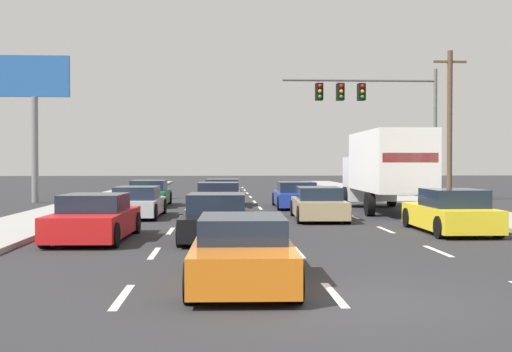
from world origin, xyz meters
TOP-DOWN VIEW (x-y plane):
  - ground_plane at (0.00, 25.00)m, footprint 140.00×140.00m
  - sidewalk_right at (8.40, 20.00)m, footprint 2.89×80.00m
  - sidewalk_left at (-8.40, 20.00)m, footprint 2.89×80.00m
  - lane_markings at (-0.00, 20.38)m, footprint 6.94×52.00m
  - car_green at (-5.35, 22.03)m, footprint 1.97×4.27m
  - car_silver at (-5.08, 15.56)m, footprint 1.95×4.32m
  - car_red at (-5.32, 8.11)m, footprint 2.08×4.52m
  - car_gray at (-1.76, 22.10)m, footprint 2.05×4.59m
  - car_maroon at (-1.93, 15.97)m, footprint 1.92×4.26m
  - car_black at (-1.95, 8.08)m, footprint 2.02×4.41m
  - car_orange at (-1.45, 1.53)m, footprint 1.89×4.59m
  - car_blue at (1.70, 20.51)m, footprint 2.06×4.63m
  - car_tan at (1.82, 14.16)m, footprint 2.02×4.54m
  - box_truck at (5.25, 17.78)m, footprint 2.68×8.69m
  - car_yellow at (5.16, 9.43)m, footprint 1.90×4.35m
  - traffic_signal_mast at (6.39, 26.26)m, footprint 8.78×0.69m
  - utility_pole_mid at (10.56, 24.72)m, footprint 1.80×0.28m
  - roadside_billboard at (-11.73, 25.25)m, footprint 3.70×0.36m

SIDE VIEW (x-z plane):
  - ground_plane at x=0.00m, z-range 0.00..0.00m
  - lane_markings at x=0.00m, z-range 0.00..0.01m
  - sidewalk_right at x=8.40m, z-range 0.00..0.14m
  - sidewalk_left at x=-8.40m, z-range 0.00..0.14m
  - car_orange at x=-1.45m, z-range -0.04..1.14m
  - car_silver at x=-5.08m, z-range -0.04..1.16m
  - car_blue at x=1.70m, z-range -0.05..1.18m
  - car_tan at x=1.82m, z-range -0.04..1.18m
  - car_black at x=-1.95m, z-range -0.06..1.21m
  - car_red at x=-5.32m, z-range -0.06..1.22m
  - car_green at x=-5.35m, z-range -0.05..1.22m
  - car_gray at x=-1.76m, z-range -0.06..1.26m
  - car_yellow at x=5.16m, z-range -0.07..1.27m
  - car_maroon at x=-1.93m, z-range -0.07..1.28m
  - box_truck at x=5.25m, z-range 0.27..3.70m
  - utility_pole_mid at x=10.56m, z-range 0.14..8.33m
  - roadside_billboard at x=-11.73m, z-range 1.60..9.42m
  - traffic_signal_mast at x=6.39m, z-range 1.88..9.30m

